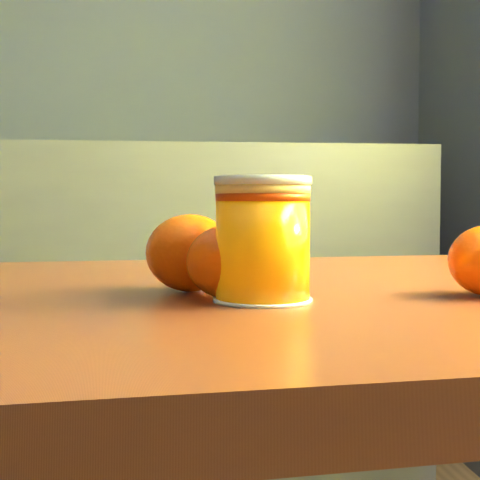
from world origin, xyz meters
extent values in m
cube|color=brown|center=(1.03, 0.13, 0.66)|extent=(0.96, 0.71, 0.04)
cylinder|color=orange|center=(0.97, 0.05, 0.72)|extent=(0.07, 0.07, 0.08)
cylinder|color=#FFD068|center=(0.97, 0.05, 0.76)|extent=(0.07, 0.07, 0.01)
cylinder|color=silver|center=(0.97, 0.05, 0.77)|extent=(0.07, 0.07, 0.00)
ellipsoid|color=#FF5305|center=(0.91, 0.11, 0.71)|extent=(0.09, 0.09, 0.06)
ellipsoid|color=#FF5305|center=(0.94, 0.06, 0.71)|extent=(0.08, 0.08, 0.06)
camera|label=1|loc=(0.89, -0.45, 0.75)|focal=50.00mm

